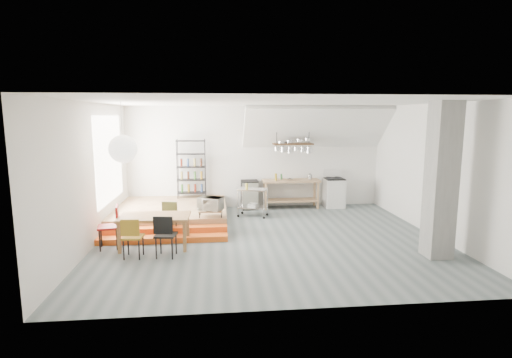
{
  "coord_description": "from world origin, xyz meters",
  "views": [
    {
      "loc": [
        -1.24,
        -9.07,
        2.9
      ],
      "look_at": [
        -0.25,
        0.8,
        1.33
      ],
      "focal_mm": 28.0,
      "sensor_mm": 36.0,
      "label": 1
    }
  ],
  "objects": [
    {
      "name": "mini_fridge",
      "position": [
        -0.21,
        3.2,
        0.45
      ],
      "size": [
        0.53,
        0.53,
        0.89
      ],
      "primitive_type": "cube",
      "color": "black",
      "rests_on": "ground"
    },
    {
      "name": "platform",
      "position": [
        -2.5,
        2.0,
        0.2
      ],
      "size": [
        3.0,
        3.0,
        0.4
      ],
      "primitive_type": "cube",
      "color": "#966A4B",
      "rests_on": "ground"
    },
    {
      "name": "paper_lantern",
      "position": [
        -3.22,
        -0.32,
        2.2
      ],
      "size": [
        0.6,
        0.6,
        0.6
      ],
      "primitive_type": "sphere",
      "color": "white",
      "rests_on": "ceiling"
    },
    {
      "name": "rolling_cart",
      "position": [
        -0.2,
        2.21,
        0.53
      ],
      "size": [
        0.93,
        0.72,
        0.82
      ],
      "rotation": [
        0.0,
        0.0,
        -0.37
      ],
      "color": "silver",
      "rests_on": "ground"
    },
    {
      "name": "step_upper",
      "position": [
        -2.5,
        0.4,
        0.13
      ],
      "size": [
        3.0,
        0.35,
        0.27
      ],
      "primitive_type": "cube",
      "color": "orange",
      "rests_on": "ground"
    },
    {
      "name": "wall_back",
      "position": [
        0.0,
        3.5,
        1.6
      ],
      "size": [
        8.0,
        0.04,
        3.2
      ],
      "primitive_type": "cube",
      "color": "silver",
      "rests_on": "ground"
    },
    {
      "name": "pot_rack",
      "position": [
        1.13,
        2.92,
        1.98
      ],
      "size": [
        1.2,
        0.5,
        1.43
      ],
      "color": "#3F2B19",
      "rests_on": "ceiling"
    },
    {
      "name": "microwave_shelf",
      "position": [
        -1.4,
        0.75,
        0.55
      ],
      "size": [
        0.6,
        0.4,
        0.16
      ],
      "color": "#966A4B",
      "rests_on": "platform"
    },
    {
      "name": "floor",
      "position": [
        0.0,
        0.0,
        0.0
      ],
      "size": [
        8.0,
        8.0,
        0.0
      ],
      "primitive_type": "plane",
      "color": "slate",
      "rests_on": "ground"
    },
    {
      "name": "wall_left",
      "position": [
        -4.0,
        0.0,
        1.6
      ],
      "size": [
        0.04,
        7.0,
        3.2
      ],
      "primitive_type": "cube",
      "color": "silver",
      "rests_on": "ground"
    },
    {
      "name": "chair_mustard",
      "position": [
        -2.97,
        -1.02,
        0.51
      ],
      "size": [
        0.42,
        0.42,
        0.86
      ],
      "rotation": [
        0.0,
        0.0,
        3.06
      ],
      "color": "#A67A1C",
      "rests_on": "ground"
    },
    {
      "name": "ceiling",
      "position": [
        0.0,
        0.0,
        3.2
      ],
      "size": [
        8.0,
        7.0,
        0.02
      ],
      "primitive_type": "cube",
      "color": "white",
      "rests_on": "wall_back"
    },
    {
      "name": "wire_shelving",
      "position": [
        -2.0,
        3.2,
        1.33
      ],
      "size": [
        0.88,
        0.38,
        1.8
      ],
      "color": "black",
      "rests_on": "platform"
    },
    {
      "name": "bowl",
      "position": [
        1.05,
        3.1,
        0.94
      ],
      "size": [
        0.23,
        0.23,
        0.05
      ],
      "primitive_type": "imported",
      "rotation": [
        0.0,
        0.0,
        0.14
      ],
      "color": "silver",
      "rests_on": "kitchen_counter"
    },
    {
      "name": "chair_black",
      "position": [
        -2.31,
        -1.04,
        0.54
      ],
      "size": [
        0.47,
        0.47,
        0.9
      ],
      "rotation": [
        0.0,
        0.0,
        2.99
      ],
      "color": "black",
      "rests_on": "ground"
    },
    {
      "name": "kitchen_counter",
      "position": [
        1.1,
        3.15,
        0.63
      ],
      "size": [
        1.8,
        0.6,
        0.91
      ],
      "color": "#966A4B",
      "rests_on": "ground"
    },
    {
      "name": "microwave",
      "position": [
        -1.4,
        0.75,
        0.73
      ],
      "size": [
        0.7,
        0.59,
        0.33
      ],
      "primitive_type": "imported",
      "rotation": [
        0.0,
        0.0,
        -0.39
      ],
      "color": "beige",
      "rests_on": "microwave_shelf"
    },
    {
      "name": "chair_olive",
      "position": [
        -2.4,
        0.35,
        0.51
      ],
      "size": [
        0.47,
        0.47,
        0.86
      ],
      "rotation": [
        0.0,
        0.0,
        -0.22
      ],
      "color": "brown",
      "rests_on": "ground"
    },
    {
      "name": "slope_ceiling",
      "position": [
        1.8,
        2.9,
        2.55
      ],
      "size": [
        4.4,
        1.44,
        1.32
      ],
      "primitive_type": "cube",
      "rotation": [
        -0.73,
        0.0,
        0.0
      ],
      "color": "white",
      "rests_on": "wall_back"
    },
    {
      "name": "concrete_column",
      "position": [
        3.3,
        -1.5,
        1.6
      ],
      "size": [
        0.5,
        0.5,
        3.2
      ],
      "primitive_type": "cube",
      "color": "slate",
      "rests_on": "ground"
    },
    {
      "name": "chair_red",
      "position": [
        -3.54,
        -0.3,
        0.57
      ],
      "size": [
        0.51,
        0.51,
        0.95
      ],
      "rotation": [
        0.0,
        0.0,
        -1.39
      ],
      "color": "maroon",
      "rests_on": "ground"
    },
    {
      "name": "stove",
      "position": [
        2.5,
        3.16,
        0.48
      ],
      "size": [
        0.6,
        0.6,
        1.18
      ],
      "color": "white",
      "rests_on": "ground"
    },
    {
      "name": "step_lower",
      "position": [
        -2.5,
        0.05,
        0.07
      ],
      "size": [
        3.0,
        0.35,
        0.13
      ],
      "primitive_type": "cube",
      "color": "orange",
      "rests_on": "ground"
    },
    {
      "name": "window_pane",
      "position": [
        -3.98,
        1.5,
        1.8
      ],
      "size": [
        0.02,
        2.5,
        2.2
      ],
      "primitive_type": "cube",
      "color": "white",
      "rests_on": "wall_left"
    },
    {
      "name": "dining_table",
      "position": [
        -2.62,
        -0.33,
        0.65
      ],
      "size": [
        1.55,
        0.9,
        0.73
      ],
      "rotation": [
        0.0,
        0.0,
        -0.02
      ],
      "color": "brown",
      "rests_on": "ground"
    },
    {
      "name": "wall_right",
      "position": [
        4.0,
        0.0,
        1.6
      ],
      "size": [
        0.04,
        7.0,
        3.2
      ],
      "primitive_type": "cube",
      "color": "silver",
      "rests_on": "ground"
    }
  ]
}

